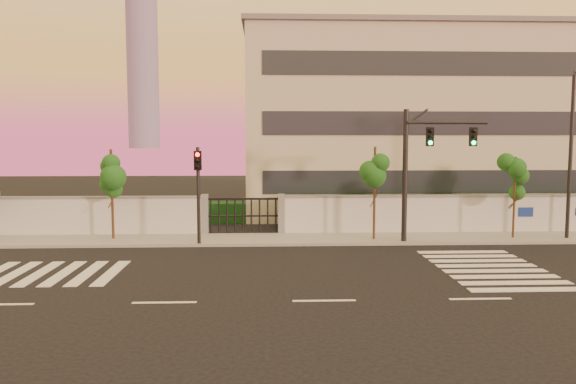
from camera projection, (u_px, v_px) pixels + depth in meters
name	position (u px, v px, depth m)	size (l,w,h in m)	color
ground	(324.00, 301.00, 17.66)	(120.00, 120.00, 0.00)	black
sidewalk	(302.00, 239.00, 28.10)	(60.00, 3.00, 0.15)	gray
perimeter_wall	(302.00, 215.00, 29.50)	(60.00, 0.36, 2.20)	silver
hedge_row	(318.00, 213.00, 32.29)	(41.00, 4.25, 1.80)	#113812
institutional_building	(420.00, 123.00, 39.31)	(24.40, 12.40, 12.25)	beige
distant_skyscraper	(142.00, 27.00, 287.63)	(16.00, 16.00, 118.00)	slate
road_markings	(272.00, 273.00, 21.34)	(57.00, 7.62, 0.02)	silver
street_tree_c	(112.00, 174.00, 27.59)	(1.58, 1.25, 4.57)	#382314
street_tree_d	(375.00, 172.00, 27.43)	(1.49, 1.19, 4.70)	#382314
street_tree_e	(515.00, 179.00, 27.85)	(1.34, 1.06, 4.19)	#382314
traffic_signal_main	(422.00, 159.00, 26.82)	(4.10, 0.48, 6.48)	black
traffic_signal_secondary	(198.00, 184.00, 26.25)	(0.37, 0.35, 4.70)	black
streetlight_east	(573.00, 148.00, 27.45)	(0.51, 2.06, 8.58)	black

